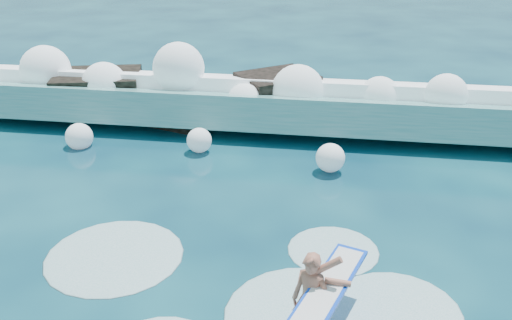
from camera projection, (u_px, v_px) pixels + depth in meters
name	position (u px, v px, depth m)	size (l,w,h in m)	color
ground	(163.00, 255.00, 10.94)	(200.00, 200.00, 0.00)	#07223A
breaking_wave	(202.00, 103.00, 17.32)	(19.29, 2.95, 1.66)	teal
rock_cluster	(178.00, 99.00, 17.90)	(8.62, 3.60, 1.54)	black
surfer_with_board	(315.00, 298.00, 8.79)	(1.24, 2.87, 1.67)	#A8624E
wave_spray	(185.00, 85.00, 17.21)	(15.51, 4.71, 2.41)	white
surf_foam	(262.00, 299.00, 9.74)	(8.73, 5.13, 0.14)	silver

